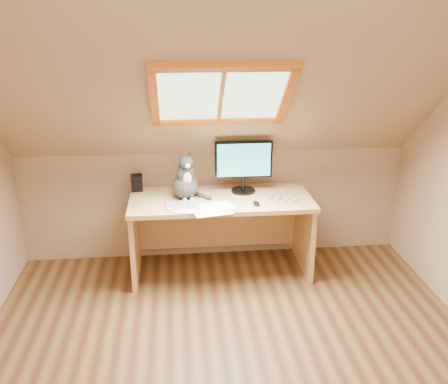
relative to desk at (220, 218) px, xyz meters
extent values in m
plane|color=brown|center=(-0.03, -1.45, -0.48)|extent=(3.50, 3.50, 0.00)
cube|color=tan|center=(-0.03, 0.30, 0.02)|extent=(3.50, 0.02, 1.00)
cube|color=tan|center=(-0.03, -0.47, 1.22)|extent=(3.50, 1.56, 1.41)
cube|color=#B2E0CC|center=(-0.03, -0.39, 1.15)|extent=(0.90, 0.53, 0.48)
cube|color=orange|center=(-0.03, -0.39, 1.15)|extent=(1.02, 0.64, 0.59)
cube|color=tan|center=(0.00, -0.07, 0.20)|extent=(1.54, 0.67, 0.04)
cube|color=tan|center=(-0.74, -0.07, -0.15)|extent=(0.04, 0.61, 0.66)
cube|color=tan|center=(0.74, -0.07, -0.15)|extent=(0.04, 0.61, 0.66)
cube|color=tan|center=(0.00, 0.24, -0.15)|extent=(1.44, 0.03, 0.47)
cylinder|color=black|center=(0.21, 0.06, 0.23)|extent=(0.21, 0.21, 0.02)
cylinder|color=black|center=(0.21, 0.06, 0.29)|extent=(0.03, 0.03, 0.11)
cube|color=black|center=(0.21, 0.06, 0.51)|extent=(0.49, 0.04, 0.32)
cube|color=blue|center=(0.21, 0.03, 0.51)|extent=(0.46, 0.01, 0.28)
ellipsoid|color=#383432|center=(-0.30, -0.02, 0.32)|extent=(0.28, 0.31, 0.19)
ellipsoid|color=#383432|center=(-0.29, -0.04, 0.43)|extent=(0.18, 0.18, 0.21)
ellipsoid|color=silver|center=(-0.28, -0.10, 0.41)|extent=(0.08, 0.05, 0.12)
ellipsoid|color=#383432|center=(-0.28, -0.08, 0.55)|extent=(0.14, 0.13, 0.11)
sphere|color=silver|center=(-0.27, -0.13, 0.53)|extent=(0.04, 0.04, 0.04)
cone|color=#383432|center=(-0.32, -0.07, 0.60)|extent=(0.06, 0.06, 0.07)
cone|color=#383432|center=(-0.25, -0.06, 0.60)|extent=(0.06, 0.06, 0.07)
cube|color=black|center=(-0.72, 0.18, 0.29)|extent=(0.11, 0.11, 0.14)
cube|color=#B2B2B7|center=(-0.33, -0.23, 0.22)|extent=(0.28, 0.21, 0.01)
ellipsoid|color=black|center=(0.27, -0.26, 0.23)|extent=(0.06, 0.10, 0.03)
cube|color=white|center=(-0.15, -0.33, 0.22)|extent=(0.33, 0.27, 0.00)
cube|color=white|center=(-0.15, -0.33, 0.22)|extent=(0.32, 0.24, 0.00)
cube|color=white|center=(-0.15, -0.33, 0.22)|extent=(0.35, 0.30, 0.00)
cube|color=white|center=(-0.15, -0.33, 0.22)|extent=(0.34, 0.28, 0.00)
camera|label=1|loc=(-0.36, -4.00, 1.72)|focal=40.00mm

